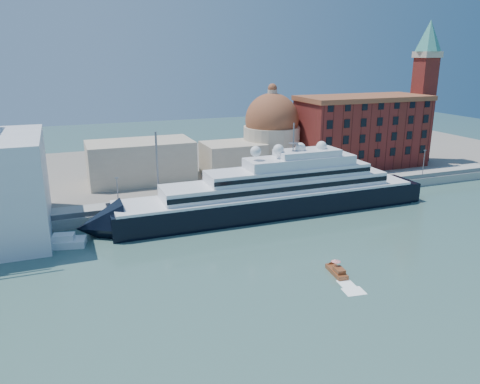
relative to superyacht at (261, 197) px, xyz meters
name	(u,v)px	position (x,y,z in m)	size (l,w,h in m)	color
ground	(292,252)	(-3.22, -23.00, -4.51)	(400.00, 400.00, 0.00)	#335951
quay	(233,199)	(-3.22, 11.00, -3.26)	(180.00, 10.00, 2.50)	gray
land	(192,167)	(-3.22, 52.00, -3.51)	(260.00, 72.00, 2.00)	slate
quay_fence	(239,197)	(-3.22, 6.50, -1.41)	(180.00, 0.10, 1.20)	slate
superyacht	(261,197)	(0.00, 0.00, 0.00)	(87.37, 12.11, 26.11)	black
service_barge	(55,243)	(-47.66, -3.06, -3.68)	(13.33, 6.69, 2.87)	white
water_taxi	(337,271)	(-0.23, -34.79, -3.85)	(2.63, 5.98, 2.75)	brown
warehouse	(362,131)	(48.78, 29.00, 9.28)	(43.00, 19.00, 23.25)	maroon
campanile	(424,83)	(72.78, 29.00, 24.25)	(8.40, 8.40, 47.00)	maroon
church	(226,146)	(3.17, 34.72, 6.40)	(66.00, 18.00, 25.50)	beige
lamp_posts	(188,173)	(-15.88, 9.27, 5.33)	(120.80, 2.40, 18.00)	slate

